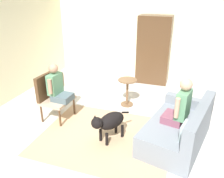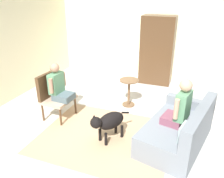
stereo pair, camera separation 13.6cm
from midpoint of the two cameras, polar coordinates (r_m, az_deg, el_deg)
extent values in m
plane|color=beige|center=(4.81, 0.00, -10.03)|extent=(8.01, 8.01, 0.00)
cube|color=beige|center=(7.41, 9.56, 12.90)|extent=(6.35, 0.12, 2.66)
cube|color=tan|center=(4.60, -0.87, -11.72)|extent=(2.52, 2.07, 0.01)
cube|color=slate|center=(4.49, 16.36, -10.61)|extent=(1.30, 1.83, 0.43)
cube|color=slate|center=(4.20, 21.95, -7.14)|extent=(0.56, 1.65, 0.42)
cube|color=slate|center=(4.96, 19.53, -3.39)|extent=(0.96, 0.39, 0.20)
cube|color=#9EB2B7|center=(3.91, 18.48, -10.24)|extent=(0.17, 0.33, 0.28)
cylinder|color=#4C331E|center=(5.36, -8.40, -4.05)|extent=(0.04, 0.04, 0.41)
cylinder|color=#4C331E|center=(4.95, -11.91, -6.81)|extent=(0.04, 0.04, 0.41)
cylinder|color=#4C331E|center=(5.60, -12.44, -3.09)|extent=(0.04, 0.04, 0.41)
cylinder|color=#4C331E|center=(5.21, -16.11, -5.63)|extent=(0.04, 0.04, 0.41)
cube|color=tan|center=(5.17, -12.41, -2.57)|extent=(0.60, 0.70, 0.06)
cube|color=#4C331E|center=(5.19, -14.88, 0.97)|extent=(0.12, 0.68, 0.55)
cube|color=#7B4254|center=(4.36, 15.79, -7.22)|extent=(0.44, 0.47, 0.14)
cube|color=#598C66|center=(4.17, 18.20, -3.93)|extent=(0.27, 0.43, 0.50)
sphere|color=tan|center=(4.02, 18.88, 0.89)|extent=(0.22, 0.22, 0.22)
cylinder|color=tan|center=(3.96, 16.68, -4.82)|extent=(0.08, 0.08, 0.35)
cylinder|color=tan|center=(4.38, 18.67, -2.29)|extent=(0.08, 0.08, 0.35)
cube|color=#495B63|center=(5.05, -11.17, -1.86)|extent=(0.41, 0.38, 0.14)
cube|color=#598C66|center=(5.02, -12.98, 1.48)|extent=(0.20, 0.37, 0.44)
sphere|color=#A57A60|center=(4.91, -13.34, 5.19)|extent=(0.20, 0.20, 0.20)
cylinder|color=#A57A60|center=(5.16, -11.21, 2.49)|extent=(0.08, 0.08, 0.31)
cylinder|color=#A57A60|center=(4.83, -14.15, 0.75)|extent=(0.08, 0.08, 0.31)
cylinder|color=brown|center=(5.50, 5.02, 2.19)|extent=(0.46, 0.46, 0.02)
cylinder|color=brown|center=(5.63, 4.90, -1.03)|extent=(0.06, 0.06, 0.65)
cylinder|color=brown|center=(5.77, 4.80, -3.85)|extent=(0.31, 0.31, 0.03)
ellipsoid|color=black|center=(4.32, 0.67, -7.87)|extent=(0.54, 0.64, 0.30)
sphere|color=black|center=(4.09, -3.05, -8.38)|extent=(0.21, 0.21, 0.21)
cone|color=black|center=(4.00, -2.63, -7.41)|extent=(0.06, 0.06, 0.06)
cone|color=black|center=(4.08, -3.53, -6.82)|extent=(0.06, 0.06, 0.06)
cylinder|color=black|center=(4.52, 4.20, -5.88)|extent=(0.12, 0.18, 0.10)
cylinder|color=black|center=(4.32, -0.59, -12.41)|extent=(0.06, 0.06, 0.25)
cylinder|color=black|center=(4.43, -2.11, -11.33)|extent=(0.06, 0.06, 0.25)
cylinder|color=black|center=(4.53, 3.36, -10.51)|extent=(0.06, 0.06, 0.25)
cylinder|color=black|center=(4.64, 1.80, -9.55)|extent=(0.06, 0.06, 0.25)
cube|color=#4C331E|center=(7.02, 11.71, 9.36)|extent=(0.95, 0.56, 2.00)
camera|label=1|loc=(0.07, -89.10, 0.39)|focal=36.71mm
camera|label=2|loc=(0.07, 90.90, -0.39)|focal=36.71mm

